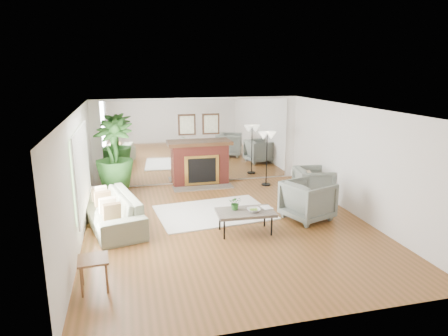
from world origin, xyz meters
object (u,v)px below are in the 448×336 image
object	(u,v)px
coffee_table	(245,213)
floor_lamp	(267,140)
armchair_back	(313,183)
armchair_front	(308,200)
fireplace	(201,163)
sofa	(111,210)
potted_ficus	(114,157)
side_table	(93,263)

from	to	relation	value
coffee_table	floor_lamp	size ratio (longest dim) A/B	0.77
armchair_back	armchair_front	distance (m)	1.54
fireplace	floor_lamp	size ratio (longest dim) A/B	1.31
sofa	potted_ficus	world-z (taller)	potted_ficus
fireplace	potted_ficus	xyz separation A→B (m)	(-2.38, -0.69, 0.44)
sofa	armchair_back	world-z (taller)	armchair_back
coffee_table	fireplace	bearing A→B (deg)	93.61
coffee_table	armchair_back	world-z (taller)	armchair_back
coffee_table	sofa	distance (m)	2.88
armchair_back	floor_lamp	size ratio (longest dim) A/B	0.58
armchair_front	potted_ficus	distance (m)	4.98
armchair_back	side_table	size ratio (longest dim) A/B	1.76
armchair_back	coffee_table	bearing A→B (deg)	133.82
fireplace	floor_lamp	distance (m)	2.02
armchair_back	side_table	bearing A→B (deg)	129.58
fireplace	coffee_table	xyz separation A→B (m)	(0.23, -3.69, -0.23)
fireplace	armchair_back	world-z (taller)	fireplace
fireplace	floor_lamp	xyz separation A→B (m)	(1.84, -0.51, 0.68)
sofa	floor_lamp	xyz separation A→B (m)	(4.29, 2.12, 0.99)
side_table	floor_lamp	xyz separation A→B (m)	(4.49, 4.72, 0.91)
sofa	floor_lamp	size ratio (longest dim) A/B	1.51
sofa	potted_ficus	xyz separation A→B (m)	(0.07, 1.94, 0.76)
fireplace	armchair_front	size ratio (longest dim) A/B	2.11
fireplace	side_table	distance (m)	5.86
sofa	floor_lamp	world-z (taller)	floor_lamp
armchair_front	side_table	distance (m)	4.87
fireplace	sofa	size ratio (longest dim) A/B	0.86
armchair_back	potted_ficus	world-z (taller)	potted_ficus
fireplace	floor_lamp	bearing A→B (deg)	-15.46
armchair_back	side_table	xyz separation A→B (m)	(-5.25, -3.27, 0.02)
fireplace	side_table	bearing A→B (deg)	-116.89
coffee_table	sofa	xyz separation A→B (m)	(-2.68, 1.06, -0.08)
armchair_back	sofa	bearing A→B (deg)	105.27
armchair_front	floor_lamp	xyz separation A→B (m)	(0.02, 2.78, 0.90)
side_table	floor_lamp	size ratio (longest dim) A/B	0.33
sofa	armchair_back	xyz separation A→B (m)	(5.05, 0.67, 0.07)
floor_lamp	sofa	bearing A→B (deg)	-153.64
side_table	potted_ficus	distance (m)	4.59
armchair_back	armchair_front	size ratio (longest dim) A/B	0.93
side_table	floor_lamp	world-z (taller)	floor_lamp
armchair_front	side_table	world-z (taller)	armchair_front
armchair_back	potted_ficus	bearing A→B (deg)	83.38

